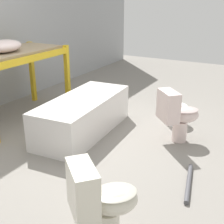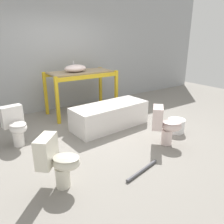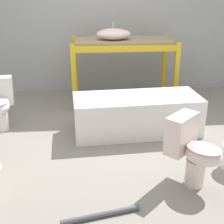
# 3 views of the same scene
# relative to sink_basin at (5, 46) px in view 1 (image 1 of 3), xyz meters

# --- Properties ---
(ground_plane) EXTENTS (12.00, 12.00, 0.00)m
(ground_plane) POSITION_rel_sink_basin_xyz_m (-0.19, -1.21, -1.16)
(ground_plane) COLOR gray
(shelving_rack) EXTENTS (1.67, 0.85, 1.07)m
(shelving_rack) POSITION_rel_sink_basin_xyz_m (0.16, 0.05, -0.26)
(shelving_rack) COLOR gold
(shelving_rack) RESTS_ON ground_plane
(sink_basin) EXTENTS (0.54, 0.37, 0.26)m
(sink_basin) POSITION_rel_sink_basin_xyz_m (0.00, 0.00, 0.00)
(sink_basin) COLOR silver
(sink_basin) RESTS_ON shelving_rack
(bathtub_main) EXTENTS (1.71, 0.78, 0.51)m
(bathtub_main) POSITION_rel_sink_basin_xyz_m (0.21, -1.15, -0.86)
(bathtub_main) COLOR white
(bathtub_main) RESTS_ON ground_plane
(toilet_far) EXTENTS (0.60, 0.60, 0.70)m
(toilet_far) POSITION_rel_sink_basin_xyz_m (0.56, -2.38, -0.77)
(toilet_far) COLOR silver
(toilet_far) RESTS_ON ground_plane
(toilet_extra) EXTENTS (0.60, 0.59, 0.70)m
(toilet_extra) POSITION_rel_sink_basin_xyz_m (-1.47, -2.44, -0.77)
(toilet_extra) COLOR silver
(toilet_extra) RESTS_ON ground_plane
(bucket_white) EXTENTS (0.35, 0.35, 0.28)m
(bucket_white) POSITION_rel_sink_basin_xyz_m (1.16, -2.17, -1.01)
(bucket_white) COLOR white
(bucket_white) RESTS_ON ground_plane
(loose_pipe) EXTENTS (0.69, 0.20, 0.05)m
(loose_pipe) POSITION_rel_sink_basin_xyz_m (-0.36, -2.83, -1.13)
(loose_pipe) COLOR #4C4C51
(loose_pipe) RESTS_ON ground_plane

